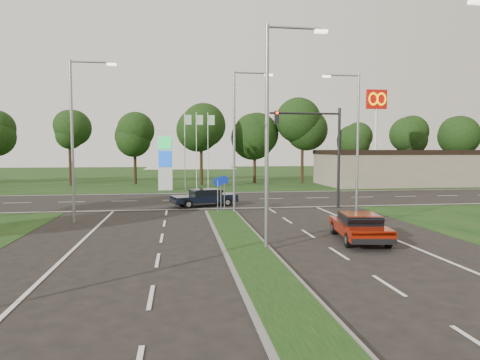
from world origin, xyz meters
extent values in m
plane|color=black|center=(0.00, 0.00, 0.00)|extent=(160.00, 160.00, 0.00)
cube|color=black|center=(0.00, 55.00, 0.00)|extent=(160.00, 50.00, 0.02)
cube|color=black|center=(0.00, 24.00, 0.00)|extent=(160.00, 12.00, 0.02)
cube|color=slate|center=(0.00, 4.00, 0.06)|extent=(2.00, 26.00, 0.12)
cube|color=gray|center=(22.00, 36.00, 2.00)|extent=(16.00, 9.00, 4.00)
cylinder|color=gray|center=(0.80, 6.00, 4.50)|extent=(0.16, 0.16, 9.00)
cylinder|color=gray|center=(1.90, 6.00, 8.90)|extent=(2.20, 0.10, 0.10)
cube|color=#FFF2CC|center=(3.00, 6.00, 8.80)|extent=(0.50, 0.22, 0.12)
cylinder|color=gray|center=(0.80, 16.00, 4.50)|extent=(0.16, 0.16, 9.00)
cylinder|color=gray|center=(1.90, 16.00, 8.90)|extent=(2.20, 0.10, 0.10)
cube|color=#FFF2CC|center=(3.00, 16.00, 8.80)|extent=(0.50, 0.22, 0.12)
cylinder|color=gray|center=(-8.50, 14.00, 4.50)|extent=(0.16, 0.16, 9.00)
cylinder|color=gray|center=(-7.40, 14.00, 8.90)|extent=(2.20, 0.10, 0.10)
cube|color=#FFF2CC|center=(-6.30, 14.00, 8.80)|extent=(0.50, 0.22, 0.12)
cylinder|color=gray|center=(9.00, 16.00, 4.50)|extent=(0.16, 0.16, 9.00)
cylinder|color=gray|center=(7.90, 16.00, 8.90)|extent=(2.20, 0.10, 0.10)
cube|color=#FFF2CC|center=(6.80, 16.00, 8.80)|extent=(0.50, 0.22, 0.12)
cube|color=#FFF2CC|center=(6.80, 2.00, 8.80)|extent=(0.50, 0.22, 0.12)
cylinder|color=black|center=(8.50, 18.00, 3.50)|extent=(0.20, 0.20, 7.00)
cylinder|color=black|center=(6.00, 18.00, 6.60)|extent=(5.00, 0.14, 0.14)
cube|color=black|center=(4.00, 18.00, 6.30)|extent=(0.28, 0.28, 0.90)
sphere|color=#FF190C|center=(4.00, 17.82, 6.60)|extent=(0.20, 0.20, 0.20)
cylinder|color=gray|center=(-0.30, 15.50, 1.10)|extent=(0.06, 0.06, 2.20)
cylinder|color=#0C26A5|center=(-0.30, 15.50, 2.10)|extent=(0.56, 0.04, 0.56)
cylinder|color=gray|center=(0.00, 16.50, 1.10)|extent=(0.06, 0.06, 2.20)
cylinder|color=#0C26A5|center=(0.00, 16.50, 2.10)|extent=(0.56, 0.04, 0.56)
cylinder|color=gray|center=(0.30, 17.20, 1.10)|extent=(0.06, 0.06, 2.20)
cylinder|color=#0C26A5|center=(0.30, 17.20, 2.10)|extent=(0.56, 0.04, 0.56)
cube|color=silver|center=(-4.00, 33.00, 3.00)|extent=(1.40, 0.30, 6.00)
cube|color=#0CA53F|center=(-4.00, 32.82, 4.80)|extent=(1.30, 0.08, 1.20)
cube|color=#0C3FBF|center=(-4.00, 32.82, 3.20)|extent=(1.30, 0.08, 1.60)
cylinder|color=silver|center=(-2.00, 34.00, 4.00)|extent=(0.08, 0.08, 8.00)
cube|color=#B2D8B2|center=(-1.65, 34.00, 7.20)|extent=(0.70, 0.02, 1.00)
cylinder|color=silver|center=(-0.80, 34.00, 4.00)|extent=(0.08, 0.08, 8.00)
cube|color=#B2D8B2|center=(-0.45, 34.00, 7.20)|extent=(0.70, 0.02, 1.00)
cylinder|color=silver|center=(0.40, 34.00, 4.00)|extent=(0.08, 0.08, 8.00)
cube|color=#B2D8B2|center=(0.75, 34.00, 7.20)|extent=(0.70, 0.02, 1.00)
cylinder|color=silver|center=(18.00, 32.00, 5.00)|extent=(0.30, 0.30, 10.00)
cube|color=#BF0C07|center=(18.00, 32.00, 9.40)|extent=(2.20, 0.35, 2.00)
torus|color=#FFC600|center=(17.55, 31.78, 9.40)|extent=(1.06, 0.16, 1.06)
torus|color=#FFC600|center=(18.45, 31.78, 9.40)|extent=(1.06, 0.16, 1.06)
cylinder|color=black|center=(0.00, 40.00, 2.20)|extent=(0.36, 0.36, 4.40)
sphere|color=black|center=(0.00, 40.00, 6.50)|extent=(6.00, 6.00, 6.00)
sphere|color=black|center=(0.30, 39.80, 7.50)|extent=(4.80, 4.80, 4.80)
cube|color=maroon|center=(5.33, 7.28, 0.56)|extent=(2.50, 4.70, 0.46)
cube|color=black|center=(5.32, 7.19, 1.00)|extent=(1.84, 2.19, 0.43)
cube|color=maroon|center=(5.32, 7.19, 1.21)|extent=(1.70, 1.82, 0.04)
cylinder|color=black|center=(4.73, 8.82, 0.32)|extent=(0.30, 0.65, 0.63)
cylinder|color=black|center=(6.38, 8.56, 0.32)|extent=(0.30, 0.65, 0.63)
cylinder|color=black|center=(4.28, 5.99, 0.32)|extent=(0.30, 0.65, 0.63)
cylinder|color=black|center=(5.93, 5.73, 0.32)|extent=(0.30, 0.65, 0.63)
cube|color=black|center=(-0.88, 20.00, 0.57)|extent=(4.90, 3.04, 0.47)
cube|color=black|center=(-0.79, 20.02, 1.02)|extent=(2.36, 2.07, 0.44)
cube|color=black|center=(-0.79, 20.02, 1.23)|extent=(1.99, 1.88, 0.04)
cylinder|color=black|center=(-2.05, 18.78, 0.32)|extent=(0.67, 0.37, 0.64)
cylinder|color=black|center=(-2.51, 20.42, 0.32)|extent=(0.67, 0.37, 0.64)
cylinder|color=black|center=(0.76, 19.58, 0.32)|extent=(0.67, 0.37, 0.64)
cylinder|color=black|center=(0.30, 21.22, 0.32)|extent=(0.67, 0.37, 0.64)
camera|label=1|loc=(-2.72, -10.79, 4.07)|focal=32.00mm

